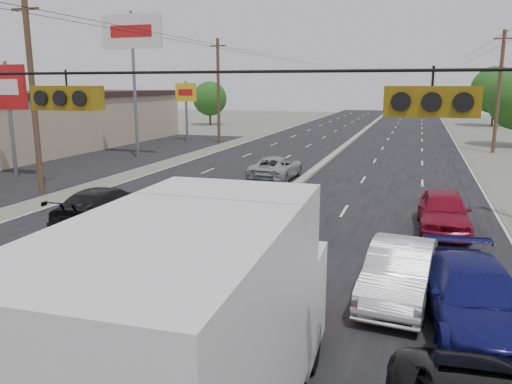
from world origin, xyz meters
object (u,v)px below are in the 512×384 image
Objects in this scene: pole_sign_billboard at (132,41)px; queue_car_e at (443,211)px; utility_pole_left_c at (218,90)px; tree_left_far at (210,99)px; pole_sign_far at (186,97)px; box_truck at (202,332)px; utility_pole_right_c at (499,91)px; queue_car_a at (275,220)px; pole_sign_mid at (8,94)px; queue_car_d at (475,298)px; oncoming_far at (276,168)px; tree_right_far at (495,90)px; oncoming_near at (105,206)px; red_sedan at (249,304)px; utility_pole_left_b at (33,95)px; queue_car_b at (399,272)px.

queue_car_e is at bearing -32.32° from pole_sign_billboard.
utility_pole_left_c is 22.19m from tree_left_far.
box_truck is (19.51, -39.91, -2.39)m from pole_sign_far.
utility_pole_right_c is 2.75× the size of queue_car_a.
tree_left_far is at bearing 96.79° from pole_sign_mid.
pole_sign_mid is 28.10m from queue_car_d.
box_truck is 1.55× the size of oncoming_far.
utility_pole_left_c and utility_pole_right_c have the same top height.
tree_right_far is at bearing -108.95° from oncoming_far.
utility_pole_left_c is 1.90× the size of queue_car_d.
pole_sign_billboard is 1.35× the size of tree_right_far.
queue_car_d is at bearing -55.11° from pole_sign_far.
utility_pole_left_c is 43.11m from box_truck.
queue_car_e is at bearing 23.09° from queue_car_a.
tree_left_far reaches higher than queue_car_d.
box_truck is (18.01, -27.91, -6.85)m from pole_sign_billboard.
utility_pole_left_c is 1.63× the size of tree_left_far.
utility_pole_left_c is 1.85× the size of oncoming_near.
red_sedan is (19.00, -36.24, -3.62)m from pole_sign_far.
utility_pole_left_b is at bearing 143.70° from red_sedan.
utility_pole_left_b is 1.67× the size of pole_sign_far.
tree_left_far is 53.97m from queue_car_a.
tree_right_far reaches higher than queue_car_a.
utility_pole_right_c is 36.80m from pole_sign_mid.
queue_car_a is (18.40, -6.54, -4.50)m from pole_sign_mid.
pole_sign_billboard reaches higher than tree_right_far.
queue_car_e is (22.02, -13.93, -8.07)m from pole_sign_billboard.
utility_pole_right_c reaches higher than tree_left_far.
pole_sign_mid is 1.50× the size of queue_car_e.
tree_left_far is at bearing -60.01° from oncoming_far.
red_sedan is 0.91× the size of queue_car_d.
utility_pole_left_c reaches higher than box_truck.
tree_right_far is (30.50, 42.00, -3.91)m from pole_sign_billboard.
utility_pole_left_c reaches higher than pole_sign_mid.
queue_car_d is (4.90, 1.97, -0.03)m from red_sedan.
pole_sign_billboard is at bearing -82.87° from pole_sign_far.
box_truck is 11.65m from queue_car_a.
tree_left_far reaches higher than box_truck.
utility_pole_left_b and utility_pole_right_c have the same top height.
tree_left_far is at bearing 113.61° from red_sedan.
utility_pole_left_c is (0.00, 25.00, 0.00)m from utility_pole_left_b.
utility_pole_left_b is at bearing 161.99° from queue_car_b.
utility_pole_right_c is at bearing 0.00° from pole_sign_far.
utility_pole_left_c is 12.73m from pole_sign_billboard.
utility_pole_left_c is 3.57m from pole_sign_far.
oncoming_far is (3.89, 11.88, -0.08)m from oncoming_near.
pole_sign_mid is at bearing 160.47° from queue_car_a.
utility_pole_right_c is 1.67× the size of pole_sign_far.
oncoming_near is at bearing -173.66° from queue_car_a.
pole_sign_far is at bearing -73.30° from tree_left_far.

